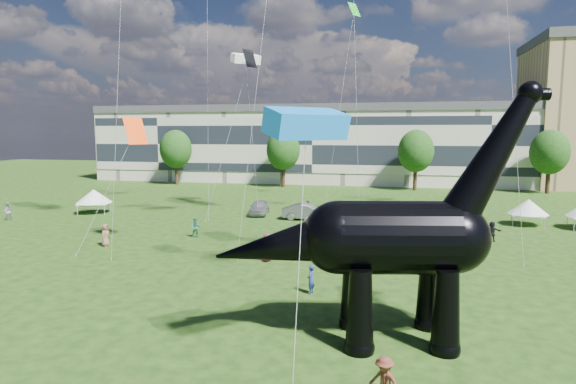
# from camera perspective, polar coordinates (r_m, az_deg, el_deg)

# --- Properties ---
(ground) EXTENTS (220.00, 220.00, 0.00)m
(ground) POSITION_cam_1_polar(r_m,az_deg,el_deg) (22.34, -0.54, -15.51)
(ground) COLOR #16330C
(ground) RESTS_ON ground
(terrace_row) EXTENTS (78.00, 11.00, 12.00)m
(terrace_row) POSITION_cam_1_polar(r_m,az_deg,el_deg) (83.10, 3.50, 5.34)
(terrace_row) COLOR beige
(terrace_row) RESTS_ON ground
(tree_far_left) EXTENTS (5.20, 5.20, 9.44)m
(tree_far_left) POSITION_cam_1_polar(r_m,az_deg,el_deg) (80.89, -13.17, 5.32)
(tree_far_left) COLOR #382314
(tree_far_left) RESTS_ON ground
(tree_mid_left) EXTENTS (5.20, 5.20, 9.44)m
(tree_mid_left) POSITION_cam_1_polar(r_m,az_deg,el_deg) (74.99, -0.58, 5.38)
(tree_mid_left) COLOR #382314
(tree_mid_left) RESTS_ON ground
(tree_mid_right) EXTENTS (5.20, 5.20, 9.44)m
(tree_mid_right) POSITION_cam_1_polar(r_m,az_deg,el_deg) (73.23, 14.93, 5.10)
(tree_mid_right) COLOR #382314
(tree_mid_right) RESTS_ON ground
(tree_far_right) EXTENTS (5.20, 5.20, 9.44)m
(tree_far_right) POSITION_cam_1_polar(r_m,az_deg,el_deg) (76.23, 28.61, 4.54)
(tree_far_right) COLOR #382314
(tree_far_right) RESTS_ON ground
(dinosaur_sculpture) EXTENTS (13.49, 4.75, 10.99)m
(dinosaur_sculpture) POSITION_cam_1_polar(r_m,az_deg,el_deg) (20.09, 11.29, -5.81)
(dinosaur_sculpture) COLOR black
(dinosaur_sculpture) RESTS_ON ground
(car_silver) EXTENTS (2.38, 4.67, 1.52)m
(car_silver) POSITION_cam_1_polar(r_m,az_deg,el_deg) (50.35, -3.43, -1.83)
(car_silver) COLOR silver
(car_silver) RESTS_ON ground
(car_grey) EXTENTS (4.77, 1.71, 1.57)m
(car_grey) POSITION_cam_1_polar(r_m,az_deg,el_deg) (47.30, 2.22, -2.38)
(car_grey) COLOR slate
(car_grey) RESTS_ON ground
(car_white) EXTENTS (5.39, 3.70, 1.37)m
(car_white) POSITION_cam_1_polar(r_m,az_deg,el_deg) (43.14, 5.30, -3.46)
(car_white) COLOR silver
(car_white) RESTS_ON ground
(car_dark) EXTENTS (4.05, 5.26, 1.42)m
(car_dark) POSITION_cam_1_polar(r_m,az_deg,el_deg) (40.54, 6.10, -4.12)
(car_dark) COLOR #595960
(car_dark) RESTS_ON ground
(gazebo_near) EXTENTS (4.09, 4.09, 2.44)m
(gazebo_near) POSITION_cam_1_polar(r_m,az_deg,el_deg) (49.62, 26.59, -1.60)
(gazebo_near) COLOR silver
(gazebo_near) RESTS_ON ground
(gazebo_left) EXTENTS (4.69, 4.69, 2.56)m
(gazebo_left) POSITION_cam_1_polar(r_m,az_deg,el_deg) (54.99, -22.03, -0.49)
(gazebo_left) COLOR silver
(gazebo_left) RESTS_ON ground
(visitors) EXTENTS (58.75, 41.64, 1.89)m
(visitors) POSITION_cam_1_polar(r_m,az_deg,el_deg) (36.20, -0.59, -5.24)
(visitors) COLOR maroon
(visitors) RESTS_ON ground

